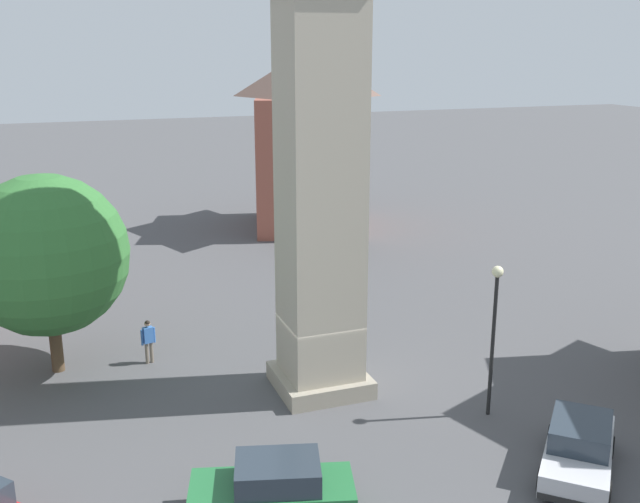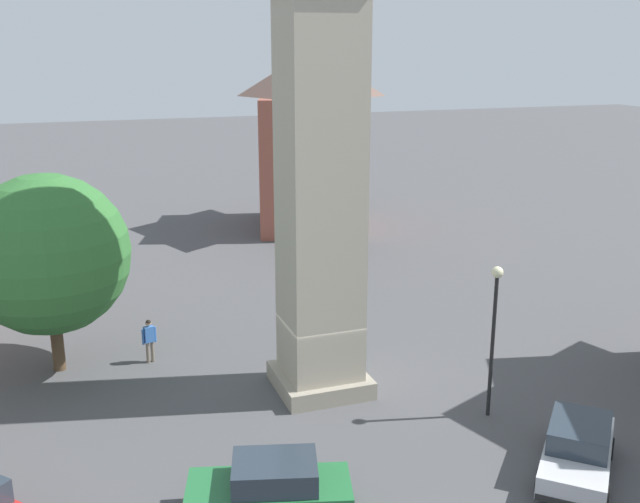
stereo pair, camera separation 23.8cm
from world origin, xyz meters
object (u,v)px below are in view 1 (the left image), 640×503
Objects in this scene: car_blue_kerb at (579,448)px; pedestrian at (148,338)px; lamp_post at (495,317)px; car_red_corner at (273,489)px; building_terrace_right at (308,139)px; tree at (47,255)px.

pedestrian is (-11.44, -10.16, 0.25)m from car_blue_kerb.
lamp_post is at bearing -172.81° from car_blue_kerb.
pedestrian is at bearing -128.56° from lamp_post.
building_terrace_right reaches higher than car_red_corner.
tree is 0.65× the size of building_terrace_right.
pedestrian is 0.34× the size of lamp_post.
car_blue_kerb is at bearing 82.89° from car_red_corner.
car_blue_kerb is at bearing 48.29° from tree.
pedestrian is 12.61m from lamp_post.
car_blue_kerb is at bearing -4.76° from building_terrace_right.
car_red_corner is 31.10m from building_terrace_right.
pedestrian is 0.23× the size of tree.
pedestrian is at bearing 81.56° from tree.
building_terrace_right is 2.25× the size of lamp_post.
tree is (-0.48, -3.21, 3.36)m from pedestrian.
tree reaches higher than car_blue_kerb.
car_blue_kerb is 30.26m from building_terrace_right.
tree is 15.32m from lamp_post.
building_terrace_right is (-18.31, 12.63, 4.70)m from pedestrian.
building_terrace_right is at bearing 159.19° from car_red_corner.
building_terrace_right is (-29.75, 2.48, 4.95)m from car_blue_kerb.
car_blue_kerb is at bearing 41.61° from pedestrian.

